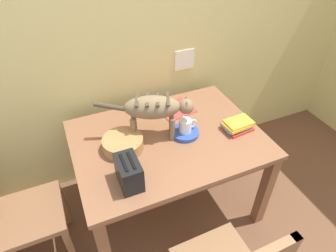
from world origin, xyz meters
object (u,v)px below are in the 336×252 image
at_px(saucer_bowl, 185,133).
at_px(toaster, 129,172).
at_px(book_stack, 238,125).
at_px(coffee_mug, 186,126).
at_px(wooden_chair_far, 21,216).
at_px(cat, 155,109).
at_px(magazine, 176,109).
at_px(wicker_basket, 123,143).
at_px(dining_table, 168,146).

relative_size(saucer_bowl, toaster, 0.97).
xyz_separation_m(book_stack, toaster, (-0.84, -0.16, 0.05)).
bearing_deg(toaster, book_stack, 10.92).
bearing_deg(coffee_mug, wooden_chair_far, -179.01).
xyz_separation_m(cat, saucer_bowl, (0.19, -0.07, -0.21)).
bearing_deg(toaster, cat, 48.82).
height_order(magazine, wooden_chair_far, wooden_chair_far).
bearing_deg(toaster, magazine, 45.62).
distance_m(cat, toaster, 0.46).
xyz_separation_m(book_stack, wooden_chair_far, (-1.51, 0.08, -0.31)).
relative_size(saucer_bowl, book_stack, 0.93).
height_order(wicker_basket, toaster, toaster).
height_order(book_stack, toaster, toaster).
relative_size(magazine, book_stack, 1.22).
height_order(dining_table, magazine, magazine).
distance_m(toaster, wooden_chair_far, 0.79).
height_order(wicker_basket, wooden_chair_far, wooden_chair_far).
height_order(saucer_bowl, magazine, saucer_bowl).
relative_size(coffee_mug, wicker_basket, 0.49).
distance_m(book_stack, toaster, 0.86).
distance_m(wicker_basket, toaster, 0.30).
relative_size(coffee_mug, magazine, 0.51).
distance_m(cat, wicker_basket, 0.31).
xyz_separation_m(toaster, wooden_chair_far, (-0.66, 0.24, -0.36)).
bearing_deg(book_stack, wooden_chair_far, 177.03).
xyz_separation_m(dining_table, saucer_bowl, (0.12, -0.02, 0.10)).
bearing_deg(saucer_bowl, wicker_basket, 175.61).
bearing_deg(magazine, wooden_chair_far, -173.16).
xyz_separation_m(dining_table, wicker_basket, (-0.31, 0.02, 0.13)).
bearing_deg(coffee_mug, magazine, 78.16).
relative_size(cat, magazine, 2.39).
xyz_separation_m(saucer_bowl, wicker_basket, (-0.43, 0.03, 0.03)).
height_order(coffee_mug, book_stack, coffee_mug).
relative_size(cat, toaster, 3.05).
relative_size(cat, wicker_basket, 2.30).
relative_size(dining_table, toaster, 6.43).
xyz_separation_m(saucer_bowl, book_stack, (0.36, -0.10, 0.02)).
bearing_deg(dining_table, book_stack, -13.35).
relative_size(cat, saucer_bowl, 3.15).
distance_m(dining_table, toaster, 0.49).
relative_size(toaster, wooden_chair_far, 0.21).
relative_size(dining_table, saucer_bowl, 6.63).
distance_m(coffee_mug, magazine, 0.31).
xyz_separation_m(dining_table, wooden_chair_far, (-1.02, -0.04, -0.19)).
height_order(saucer_bowl, book_stack, book_stack).
bearing_deg(cat, saucer_bowl, 90.00).
distance_m(coffee_mug, toaster, 0.55).
xyz_separation_m(dining_table, toaster, (-0.36, -0.28, 0.17)).
relative_size(dining_table, wooden_chair_far, 1.36).
bearing_deg(wooden_chair_far, wicker_basket, 94.02).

